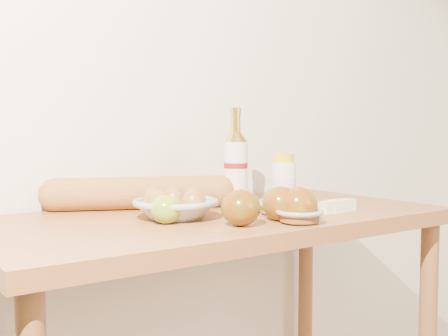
{
  "coord_description": "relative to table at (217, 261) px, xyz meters",
  "views": [
    {
      "loc": [
        -0.81,
        -0.01,
        1.12
      ],
      "look_at": [
        0.0,
        1.15,
        1.02
      ],
      "focal_mm": 45.0,
      "sensor_mm": 36.0,
      "label": 1
    }
  ],
  "objects": [
    {
      "name": "baguette",
      "position": [
        -0.13,
        0.19,
        0.17
      ],
      "size": [
        0.52,
        0.29,
        0.09
      ],
      "rotation": [
        0.0,
        0.0,
        -0.41
      ],
      "color": "#B87938",
      "rests_on": "table"
    },
    {
      "name": "apple_redgreen_right",
      "position": [
        0.06,
        -0.18,
        0.16
      ],
      "size": [
        0.11,
        0.11,
        0.08
      ],
      "rotation": [
        0.0,
        0.0,
        -0.29
      ],
      "color": "#980809",
      "rests_on": "table"
    },
    {
      "name": "apple_yellowgreen",
      "position": [
        -0.18,
        -0.06,
        0.16
      ],
      "size": [
        0.08,
        0.08,
        0.07
      ],
      "rotation": [
        0.0,
        0.0,
        -0.05
      ],
      "color": "#A6A121",
      "rests_on": "table"
    },
    {
      "name": "sugar_bowl",
      "position": [
        0.07,
        -0.23,
        0.14
      ],
      "size": [
        0.13,
        0.13,
        0.03
      ],
      "rotation": [
        0.0,
        0.0,
        -0.22
      ],
      "color": "#94A29C",
      "rests_on": "table"
    },
    {
      "name": "butter_stick",
      "position": [
        0.27,
        -0.16,
        0.14
      ],
      "size": [
        0.11,
        0.04,
        0.03
      ],
      "rotation": [
        0.0,
        0.0,
        0.04
      ],
      "color": "beige",
      "rests_on": "table"
    },
    {
      "name": "bourbon_bottle",
      "position": [
        0.13,
        0.09,
        0.24
      ],
      "size": [
        0.07,
        0.07,
        0.28
      ],
      "rotation": [
        0.0,
        0.0,
        0.03
      ],
      "color": "beige",
      "rests_on": "table"
    },
    {
      "name": "syrup_bowl",
      "position": [
        0.12,
        -0.1,
        0.14
      ],
      "size": [
        0.15,
        0.15,
        0.03
      ],
      "rotation": [
        0.0,
        0.0,
        0.38
      ],
      "color": "gray",
      "rests_on": "table"
    },
    {
      "name": "apple_redgreen_front",
      "position": [
        -0.06,
        -0.18,
        0.16
      ],
      "size": [
        0.1,
        0.1,
        0.08
      ],
      "rotation": [
        0.0,
        0.0,
        -0.15
      ],
      "color": "maroon",
      "rests_on": "table"
    },
    {
      "name": "egg_bowl",
      "position": [
        -0.13,
        -0.01,
        0.15
      ],
      "size": [
        0.27,
        0.27,
        0.07
      ],
      "rotation": [
        0.0,
        0.0,
        -0.39
      ],
      "color": "#95A39E",
      "rests_on": "table"
    },
    {
      "name": "table",
      "position": [
        0.0,
        0.0,
        0.0
      ],
      "size": [
        1.2,
        0.6,
        0.9
      ],
      "color": "#AB6837",
      "rests_on": "ground"
    },
    {
      "name": "back_wall",
      "position": [
        0.0,
        0.33,
        0.52
      ],
      "size": [
        3.5,
        0.02,
        2.6
      ],
      "primitive_type": "cube",
      "color": "silver",
      "rests_on": "ground"
    },
    {
      "name": "cream_bottle",
      "position": [
        0.3,
        0.08,
        0.19
      ],
      "size": [
        0.09,
        0.09,
        0.14
      ],
      "rotation": [
        0.0,
        0.0,
        0.33
      ],
      "color": "silver",
      "rests_on": "table"
    },
    {
      "name": "apple_extra",
      "position": [
        0.09,
        -0.21,
        0.16
      ],
      "size": [
        0.11,
        0.11,
        0.08
      ],
      "rotation": [
        0.0,
        0.0,
        -0.29
      ],
      "color": "#980809",
      "rests_on": "table"
    }
  ]
}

